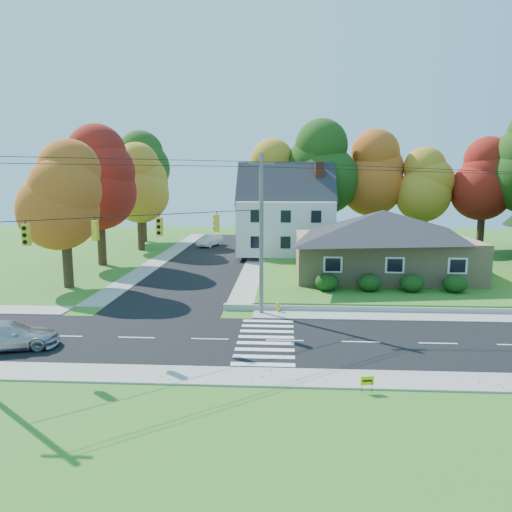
{
  "coord_description": "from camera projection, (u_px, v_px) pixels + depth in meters",
  "views": [
    {
      "loc": [
        -0.01,
        -25.45,
        8.63
      ],
      "look_at": [
        -2.0,
        8.0,
        3.26
      ],
      "focal_mm": 35.0,
      "sensor_mm": 36.0,
      "label": 1
    }
  ],
  "objects": [
    {
      "name": "tree_west_2",
      "position": [
        139.0,
        183.0,
        57.75
      ],
      "size": [
        6.72,
        6.72,
        12.51
      ],
      "color": "#3F2A19",
      "rests_on": "ground"
    },
    {
      "name": "tree_lot_1",
      "position": [
        321.0,
        168.0,
        57.22
      ],
      "size": [
        7.84,
        7.84,
        14.6
      ],
      "color": "#3F2A19",
      "rests_on": "lawn"
    },
    {
      "name": "tree_west_1",
      "position": [
        99.0,
        178.0,
        47.85
      ],
      "size": [
        7.28,
        7.28,
        13.56
      ],
      "color": "#3F2A19",
      "rests_on": "ground"
    },
    {
      "name": "yard_sign",
      "position": [
        367.0,
        381.0,
        20.05
      ],
      "size": [
        0.54,
        0.13,
        0.68
      ],
      "color": "black",
      "rests_on": "ground"
    },
    {
      "name": "colonial_house",
      "position": [
        286.0,
        215.0,
        53.32
      ],
      "size": [
        10.4,
        8.4,
        9.6
      ],
      "color": "silver",
      "rests_on": "lawn"
    },
    {
      "name": "lawn",
      "position": [
        425.0,
        267.0,
        46.34
      ],
      "size": [
        30.0,
        30.0,
        0.5
      ],
      "primitive_type": "cube",
      "color": "#3D7923",
      "rests_on": "ground"
    },
    {
      "name": "tree_west_0",
      "position": [
        64.0,
        196.0,
        38.14
      ],
      "size": [
        6.16,
        6.16,
        11.47
      ],
      "color": "#3F2A19",
      "rests_on": "ground"
    },
    {
      "name": "tree_lot_0",
      "position": [
        269.0,
        179.0,
        58.77
      ],
      "size": [
        6.72,
        6.72,
        12.51
      ],
      "color": "#3F2A19",
      "rests_on": "lawn"
    },
    {
      "name": "traffic_infrastructure",
      "position": [
        283.0,
        241.0,
        26.98
      ],
      "size": [
        38.1,
        10.66,
        10.0
      ],
      "color": "#666059",
      "rests_on": "ground"
    },
    {
      "name": "ranch_house",
      "position": [
        382.0,
        242.0,
        41.23
      ],
      "size": [
        14.6,
        10.6,
        5.4
      ],
      "color": "tan",
      "rests_on": "lawn"
    },
    {
      "name": "tree_west_3",
      "position": [
        142.0,
        173.0,
        65.55
      ],
      "size": [
        7.84,
        7.84,
        14.6
      ],
      "color": "#3F2A19",
      "rests_on": "ground"
    },
    {
      "name": "tree_lot_3",
      "position": [
        426.0,
        185.0,
        56.83
      ],
      "size": [
        6.16,
        6.16,
        11.47
      ],
      "color": "#3F2A19",
      "rests_on": "lawn"
    },
    {
      "name": "white_car",
      "position": [
        210.0,
        240.0,
        62.06
      ],
      "size": [
        2.9,
        4.61,
        1.43
      ],
      "primitive_type": "imported",
      "rotation": [
        0.0,
        0.0,
        -0.35
      ],
      "color": "silver",
      "rests_on": "road_cross"
    },
    {
      "name": "ground",
      "position": [
        285.0,
        341.0,
        26.45
      ],
      "size": [
        120.0,
        120.0,
        0.0
      ],
      "primitive_type": "plane",
      "color": "#3D7923"
    },
    {
      "name": "hedge_row",
      "position": [
        391.0,
        283.0,
        35.49
      ],
      "size": [
        10.7,
        1.7,
        1.27
      ],
      "color": "#163A10",
      "rests_on": "lawn"
    },
    {
      "name": "tree_lot_2",
      "position": [
        372.0,
        173.0,
        57.96
      ],
      "size": [
        7.28,
        7.28,
        13.56
      ],
      "color": "#3F2A19",
      "rests_on": "lawn"
    },
    {
      "name": "fire_hydrant",
      "position": [
        278.0,
        307.0,
        31.89
      ],
      "size": [
        0.4,
        0.31,
        0.7
      ],
      "color": "gold",
      "rests_on": "ground"
    },
    {
      "name": "road_main",
      "position": [
        285.0,
        341.0,
        26.45
      ],
      "size": [
        90.0,
        8.0,
        0.02
      ],
      "primitive_type": "cube",
      "color": "black",
      "rests_on": "ground"
    },
    {
      "name": "sidewalk_south",
      "position": [
        284.0,
        378.0,
        21.51
      ],
      "size": [
        90.0,
        2.0,
        0.08
      ],
      "primitive_type": "cube",
      "color": "#9C9A90",
      "rests_on": "ground"
    },
    {
      "name": "silver_sedan",
      "position": [
        9.0,
        335.0,
        25.08
      ],
      "size": [
        5.14,
        3.17,
        1.39
      ],
      "primitive_type": "imported",
      "rotation": [
        0.0,
        0.0,
        1.84
      ],
      "color": "#ACACB5",
      "rests_on": "road_main"
    },
    {
      "name": "road_cross",
      "position": [
        209.0,
        259.0,
        52.54
      ],
      "size": [
        8.0,
        44.0,
        0.02
      ],
      "primitive_type": "cube",
      "color": "black",
      "rests_on": "ground"
    },
    {
      "name": "sidewalk_north",
      "position": [
        285.0,
        314.0,
        31.37
      ],
      "size": [
        90.0,
        2.0,
        0.08
      ],
      "primitive_type": "cube",
      "color": "#9C9A90",
      "rests_on": "ground"
    },
    {
      "name": "tree_lot_4",
      "position": [
        484.0,
        179.0,
        55.38
      ],
      "size": [
        6.72,
        6.72,
        12.51
      ],
      "color": "#3F2A19",
      "rests_on": "lawn"
    }
  ]
}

